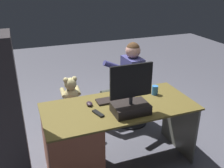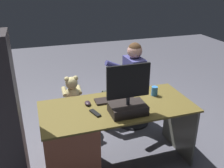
# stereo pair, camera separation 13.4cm
# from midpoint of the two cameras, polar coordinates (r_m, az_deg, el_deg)

# --- Properties ---
(ground_plane) EXTENTS (10.00, 10.00, 0.00)m
(ground_plane) POSITION_cam_midpoint_polar(r_m,az_deg,el_deg) (3.31, -2.23, -12.98)
(ground_plane) COLOR #53535F
(desk) EXTENTS (1.57, 0.72, 0.72)m
(desk) POSITION_cam_midpoint_polar(r_m,az_deg,el_deg) (2.70, -8.50, -12.75)
(desk) COLOR brown
(desk) RESTS_ON ground_plane
(monitor) EXTENTS (0.42, 0.24, 0.50)m
(monitor) POSITION_cam_midpoint_polar(r_m,az_deg,el_deg) (2.44, 2.64, -3.53)
(monitor) COLOR black
(monitor) RESTS_ON desk
(keyboard) EXTENTS (0.42, 0.14, 0.02)m
(keyboard) POSITION_cam_midpoint_polar(r_m,az_deg,el_deg) (2.73, -0.57, -3.45)
(keyboard) COLOR black
(keyboard) RESTS_ON desk
(computer_mouse) EXTENTS (0.06, 0.10, 0.04)m
(computer_mouse) POSITION_cam_midpoint_polar(r_m,az_deg,el_deg) (2.64, -6.52, -4.42)
(computer_mouse) COLOR #2D1F28
(computer_mouse) RESTS_ON desk
(cup) EXTENTS (0.07, 0.07, 0.10)m
(cup) POSITION_cam_midpoint_polar(r_m,az_deg,el_deg) (2.87, 8.25, -1.38)
(cup) COLOR #3372BF
(cup) RESTS_ON desk
(tv_remote) EXTENTS (0.09, 0.16, 0.02)m
(tv_remote) POSITION_cam_midpoint_polar(r_m,az_deg,el_deg) (2.48, -4.69, -6.60)
(tv_remote) COLOR black
(tv_remote) RESTS_ON desk
(office_chair_teddy) EXTENTS (0.50, 0.50, 0.44)m
(office_chair_teddy) POSITION_cam_midpoint_polar(r_m,az_deg,el_deg) (3.44, -9.92, -6.91)
(office_chair_teddy) COLOR black
(office_chair_teddy) RESTS_ON ground_plane
(teddy_bear) EXTENTS (0.25, 0.25, 0.36)m
(teddy_bear) POSITION_cam_midpoint_polar(r_m,az_deg,el_deg) (3.29, -10.38, -1.54)
(teddy_bear) COLOR #C7B97C
(teddy_bear) RESTS_ON office_chair_teddy
(visitor_chair) EXTENTS (0.46, 0.46, 0.44)m
(visitor_chair) POSITION_cam_midpoint_polar(r_m,az_deg,el_deg) (3.61, 3.23, -4.88)
(visitor_chair) COLOR black
(visitor_chair) RESTS_ON ground_plane
(person) EXTENTS (0.58, 0.50, 1.17)m
(person) POSITION_cam_midpoint_polar(r_m,az_deg,el_deg) (3.40, 1.96, 1.23)
(person) COLOR #40407D
(person) RESTS_ON ground_plane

